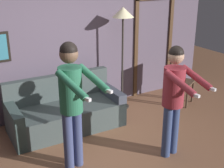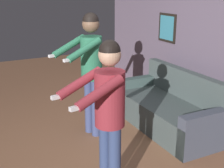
# 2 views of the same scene
# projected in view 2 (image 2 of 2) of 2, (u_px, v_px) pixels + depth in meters

# --- Properties ---
(ground_plane) EXTENTS (12.00, 12.00, 0.00)m
(ground_plane) POSITION_uv_depth(u_px,v_px,m) (99.00, 157.00, 4.04)
(ground_plane) COLOR #8C5D40
(back_wall_assembly) EXTENTS (6.40, 0.10, 2.60)m
(back_wall_assembly) POSITION_uv_depth(u_px,v_px,m) (222.00, 45.00, 4.51)
(back_wall_assembly) COLOR #5E5163
(back_wall_assembly) RESTS_ON ground_plane
(couch) EXTENTS (1.91, 0.88, 0.87)m
(couch) POSITION_uv_depth(u_px,v_px,m) (169.00, 110.00, 4.82)
(couch) COLOR #434E4D
(couch) RESTS_ON ground_plane
(person_standing_left) EXTENTS (0.55, 0.75, 1.78)m
(person_standing_left) POSITION_uv_depth(u_px,v_px,m) (90.00, 63.00, 4.35)
(person_standing_left) COLOR #3A4470
(person_standing_left) RESTS_ON ground_plane
(person_standing_right) EXTENTS (0.50, 0.71, 1.65)m
(person_standing_right) POSITION_uv_depth(u_px,v_px,m) (108.00, 106.00, 3.05)
(person_standing_right) COLOR navy
(person_standing_right) RESTS_ON ground_plane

